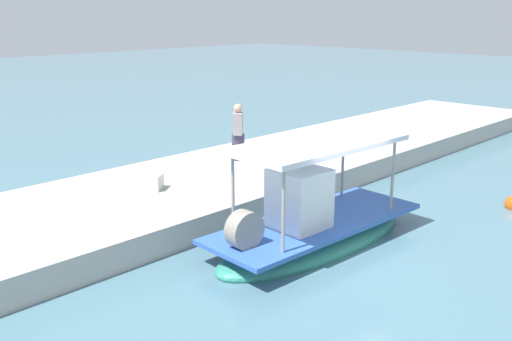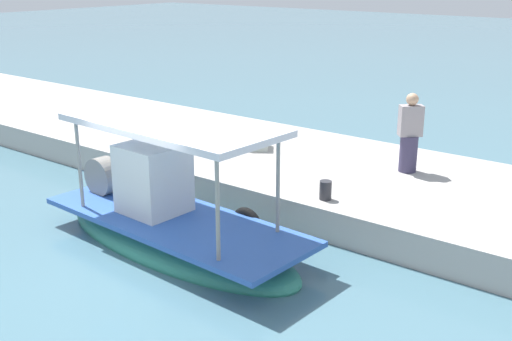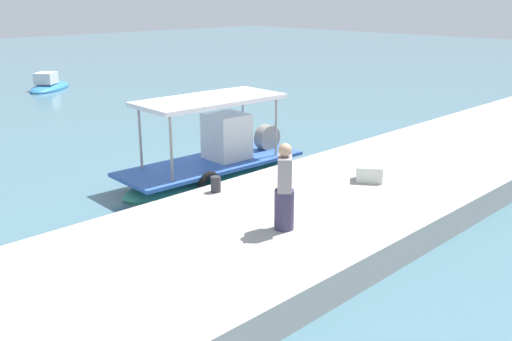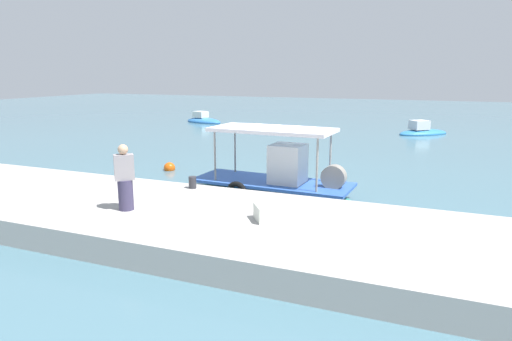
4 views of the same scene
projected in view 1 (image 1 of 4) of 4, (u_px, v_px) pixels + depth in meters
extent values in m
plane|color=slate|center=(329.00, 248.00, 13.02)|extent=(120.00, 120.00, 0.00)
cube|color=#B0ABA6|center=(194.00, 190.00, 16.15)|extent=(36.00, 5.07, 0.66)
ellipsoid|color=#2F8671|center=(315.00, 241.00, 13.29)|extent=(5.83, 2.24, 0.80)
cube|color=#325DB3|center=(316.00, 223.00, 13.17)|extent=(5.60, 2.23, 0.10)
cube|color=silver|center=(299.00, 201.00, 12.62)|extent=(1.15, 1.14, 1.42)
cylinder|color=gray|center=(283.00, 213.00, 11.21)|extent=(0.07, 0.07, 1.83)
cylinder|color=gray|center=(233.00, 196.00, 12.27)|extent=(0.07, 0.07, 1.83)
cylinder|color=gray|center=(393.00, 178.00, 13.61)|extent=(0.07, 0.07, 1.83)
cylinder|color=gray|center=(343.00, 166.00, 14.67)|extent=(0.07, 0.07, 1.83)
cube|color=white|center=(318.00, 144.00, 12.68)|extent=(4.26, 2.09, 0.12)
torus|color=black|center=(308.00, 211.00, 14.51)|extent=(0.75, 0.21, 0.74)
cylinder|color=gray|center=(244.00, 230.00, 11.64)|extent=(0.82, 0.39, 0.80)
cylinder|color=#3B3654|center=(238.00, 147.00, 17.95)|extent=(0.55, 0.55, 0.82)
cube|color=gray|center=(238.00, 123.00, 17.75)|extent=(0.55, 0.54, 0.68)
sphere|color=tan|center=(238.00, 108.00, 17.63)|extent=(0.27, 0.27, 0.27)
cylinder|color=#2D2D33|center=(292.00, 173.00, 15.89)|extent=(0.24, 0.24, 0.38)
cube|color=silver|center=(149.00, 182.00, 15.03)|extent=(0.80, 0.83, 0.39)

